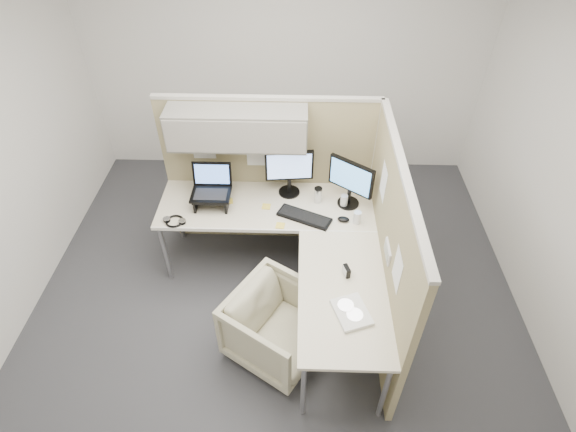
{
  "coord_description": "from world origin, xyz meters",
  "views": [
    {
      "loc": [
        0.19,
        -2.61,
        3.42
      ],
      "look_at": [
        0.1,
        0.25,
        0.85
      ],
      "focal_mm": 28.0,
      "sensor_mm": 36.0,
      "label": 1
    }
  ],
  "objects_px": {
    "desk": "(290,240)",
    "monitor_left": "(289,169)",
    "keyboard": "(304,217)",
    "office_chair": "(277,323)"
  },
  "relations": [
    {
      "from": "desk",
      "to": "monitor_left",
      "type": "height_order",
      "value": "monitor_left"
    },
    {
      "from": "desk",
      "to": "keyboard",
      "type": "bearing_deg",
      "value": 63.6
    },
    {
      "from": "monitor_left",
      "to": "keyboard",
      "type": "relative_size",
      "value": 0.96
    },
    {
      "from": "desk",
      "to": "office_chair",
      "type": "distance_m",
      "value": 0.71
    },
    {
      "from": "monitor_left",
      "to": "desk",
      "type": "bearing_deg",
      "value": -93.02
    },
    {
      "from": "desk",
      "to": "office_chair",
      "type": "height_order",
      "value": "desk"
    },
    {
      "from": "desk",
      "to": "keyboard",
      "type": "xyz_separation_m",
      "value": [
        0.12,
        0.24,
        0.05
      ]
    },
    {
      "from": "desk",
      "to": "monitor_left",
      "type": "relative_size",
      "value": 4.29
    },
    {
      "from": "desk",
      "to": "keyboard",
      "type": "distance_m",
      "value": 0.27
    },
    {
      "from": "desk",
      "to": "keyboard",
      "type": "height_order",
      "value": "keyboard"
    }
  ]
}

